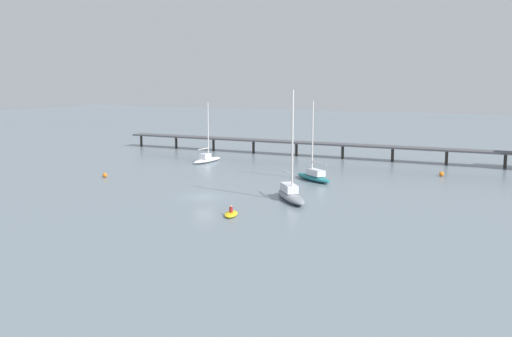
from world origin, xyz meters
TOP-DOWN VIEW (x-y plane):
  - ground_plane at (0.00, 0.00)m, footprint 400.00×400.00m
  - pier at (18.51, 40.38)m, footprint 82.79×5.46m
  - sailboat_teal at (7.89, 16.42)m, footprint 7.38×6.15m
  - sailboat_white at (-14.99, 25.00)m, footprint 2.33×7.62m
  - sailboat_gray at (10.06, 2.96)m, footprint 6.92×7.76m
  - dinghy_yellow at (7.49, -6.75)m, footprint 2.21×3.18m
  - mooring_buoy_outer at (23.44, 28.07)m, footprint 0.73×0.73m
  - mooring_buoy_inner at (-20.19, 5.28)m, footprint 0.68×0.68m

SIDE VIEW (x-z plane):
  - ground_plane at x=0.00m, z-range 0.00..0.00m
  - dinghy_yellow at x=7.49m, z-range -0.36..0.78m
  - mooring_buoy_inner at x=-20.19m, z-range 0.00..0.68m
  - mooring_buoy_outer at x=23.44m, z-range 0.00..0.73m
  - sailboat_white at x=-14.99m, z-range -4.46..5.79m
  - sailboat_teal at x=7.89m, z-range -4.82..6.31m
  - sailboat_gray at x=10.06m, z-range -5.58..7.28m
  - pier at x=18.51m, z-range 0.22..6.90m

